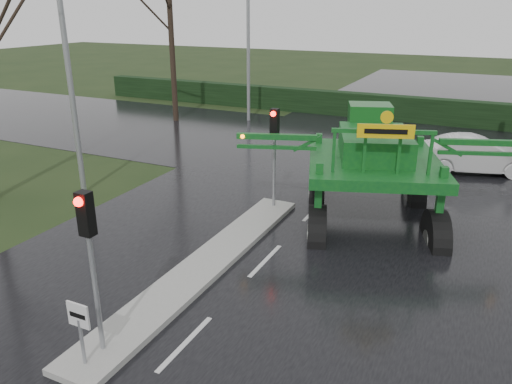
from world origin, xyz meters
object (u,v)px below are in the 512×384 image
at_px(crop_sprayer, 320,161).
at_px(white_sedan, 473,173).
at_px(keep_left_sign, 79,324).
at_px(traffic_signal_near, 89,239).
at_px(street_light_left_far, 253,18).
at_px(street_light_left_near, 70,26).
at_px(traffic_signal_mid, 274,137).

xyz_separation_m(crop_sprayer, white_sedan, (4.01, 8.56, -2.33)).
relative_size(keep_left_sign, traffic_signal_near, 0.38).
bearing_deg(traffic_signal_near, white_sedan, 69.51).
height_order(traffic_signal_near, street_light_left_far, street_light_left_far).
xyz_separation_m(traffic_signal_near, crop_sprayer, (1.96, 7.39, -0.26)).
height_order(street_light_left_far, crop_sprayer, street_light_left_far).
relative_size(street_light_left_near, street_light_left_far, 1.00).
height_order(street_light_left_far, white_sedan, street_light_left_far).
height_order(traffic_signal_mid, white_sedan, traffic_signal_mid).
relative_size(keep_left_sign, crop_sprayer, 0.16).
height_order(street_light_left_near, white_sedan, street_light_left_near).
xyz_separation_m(traffic_signal_near, street_light_left_far, (-6.89, 21.01, 3.40)).
relative_size(street_light_left_near, crop_sprayer, 1.19).
bearing_deg(street_light_left_near, traffic_signal_near, -45.47).
xyz_separation_m(keep_left_sign, traffic_signal_mid, (0.00, 8.99, 1.53)).
bearing_deg(crop_sprayer, street_light_left_far, 103.76).
bearing_deg(crop_sprayer, traffic_signal_mid, 131.21).
xyz_separation_m(street_light_left_near, street_light_left_far, (0.00, 14.00, 0.00)).
xyz_separation_m(street_light_left_near, white_sedan, (12.86, 8.94, -5.99)).
bearing_deg(traffic_signal_mid, street_light_left_far, 118.86).
bearing_deg(street_light_left_far, keep_left_sign, -72.22).
xyz_separation_m(keep_left_sign, white_sedan, (5.96, 16.44, -1.06)).
relative_size(traffic_signal_mid, street_light_left_near, 0.35).
distance_m(traffic_signal_mid, street_light_left_far, 14.68).
relative_size(traffic_signal_near, traffic_signal_mid, 1.00).
height_order(street_light_left_near, crop_sprayer, street_light_left_near).
distance_m(traffic_signal_near, street_light_left_far, 22.37).
bearing_deg(keep_left_sign, traffic_signal_near, 90.00).
bearing_deg(white_sedan, traffic_signal_near, 142.90).
bearing_deg(traffic_signal_near, crop_sprayer, 75.18).
bearing_deg(crop_sprayer, white_sedan, 45.65).
height_order(traffic_signal_mid, street_light_left_near, street_light_left_near).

